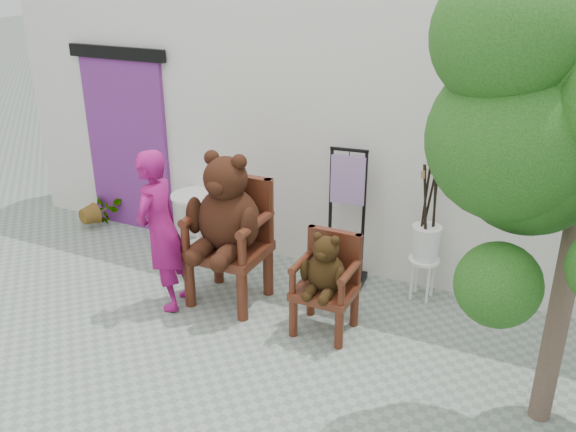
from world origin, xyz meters
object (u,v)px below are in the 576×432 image
object	(u,v)px
chair_big	(228,220)
display_stand	(346,232)
person	(162,231)
stool_bucket	(426,242)
cafe_table	(197,215)
chair_small	(326,274)
tree	(572,119)

from	to	relation	value
chair_big	display_stand	bearing A→B (deg)	42.98
person	stool_bucket	world-z (taller)	person
cafe_table	display_stand	size ratio (longest dim) A/B	0.47
chair_big	chair_small	size ratio (longest dim) A/B	1.58
stool_bucket	tree	size ratio (longest dim) A/B	0.44
person	display_stand	distance (m)	1.93
chair_big	stool_bucket	xyz separation A→B (m)	(1.79, 0.87, -0.26)
display_stand	chair_small	bearing A→B (deg)	-86.66
chair_big	tree	xyz separation A→B (m)	(2.91, -0.55, 1.45)
chair_small	chair_big	bearing A→B (deg)	174.89
person	cafe_table	world-z (taller)	person
cafe_table	stool_bucket	distance (m)	2.76
stool_bucket	tree	bearing A→B (deg)	-51.70
tree	person	bearing A→B (deg)	176.64
chair_big	display_stand	distance (m)	1.31
chair_small	stool_bucket	xyz separation A→B (m)	(0.69, 0.97, 0.05)
chair_small	person	size ratio (longest dim) A/B	0.62
chair_big	person	size ratio (longest dim) A/B	0.99
person	tree	bearing A→B (deg)	82.10
chair_big	stool_bucket	bearing A→B (deg)	26.03
chair_small	person	xyz separation A→B (m)	(-1.65, -0.25, 0.21)
chair_small	person	distance (m)	1.68
chair_small	tree	xyz separation A→B (m)	(1.81, -0.46, 1.75)
display_stand	tree	size ratio (longest dim) A/B	0.46
person	tree	xyz separation A→B (m)	(3.46, -0.20, 1.54)
chair_big	display_stand	xyz separation A→B (m)	(0.93, 0.87, -0.31)
display_stand	stool_bucket	bearing A→B (deg)	-6.24
chair_big	person	bearing A→B (deg)	-147.27
display_stand	tree	distance (m)	3.01
display_stand	chair_big	bearing A→B (deg)	-143.50
cafe_table	chair_big	bearing A→B (deg)	-42.14
chair_small	display_stand	world-z (taller)	display_stand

